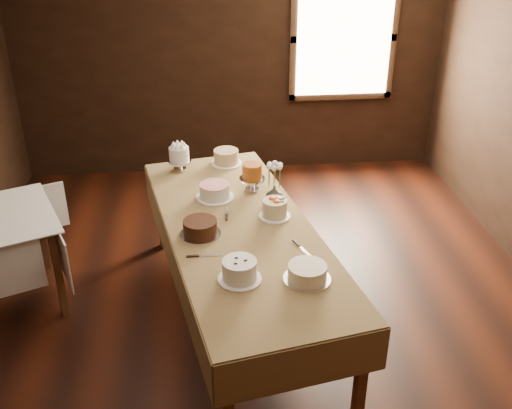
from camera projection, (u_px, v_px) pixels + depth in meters
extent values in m
cube|color=black|center=(258.00, 317.00, 4.86)|extent=(5.00, 6.00, 0.01)
cube|color=black|center=(232.00, 58.00, 6.83)|extent=(5.00, 0.02, 2.80)
cube|color=#FFEABF|center=(344.00, 39.00, 6.80)|extent=(1.10, 0.05, 1.30)
cube|color=#512D14|center=(228.00, 408.00, 3.50)|extent=(0.08, 0.08, 0.78)
cube|color=#512D14|center=(161.00, 211.00, 5.65)|extent=(0.08, 0.08, 0.78)
cube|color=#512D14|center=(361.00, 377.00, 3.73)|extent=(0.08, 0.08, 0.78)
cube|color=#512D14|center=(248.00, 199.00, 5.88)|extent=(0.08, 0.08, 0.78)
cube|color=#512D14|center=(240.00, 231.00, 4.49)|extent=(1.51, 2.83, 0.04)
cube|color=#9C7B49|center=(240.00, 228.00, 4.48)|extent=(1.58, 2.90, 0.01)
cube|color=#512D14|center=(59.00, 276.00, 4.71)|extent=(0.07, 0.07, 0.77)
cube|color=#512D14|center=(40.00, 232.00, 5.32)|extent=(0.07, 0.07, 0.77)
cylinder|color=silver|center=(180.00, 165.00, 5.37)|extent=(0.22, 0.22, 0.11)
cylinder|color=white|center=(179.00, 153.00, 5.32)|extent=(0.23, 0.23, 0.13)
cylinder|color=white|center=(226.00, 163.00, 5.51)|extent=(0.29, 0.29, 0.01)
cylinder|color=#D1B58B|center=(226.00, 156.00, 5.48)|extent=(0.27, 0.27, 0.12)
cylinder|color=white|center=(215.00, 197.00, 4.90)|extent=(0.32, 0.32, 0.01)
cylinder|color=white|center=(215.00, 191.00, 4.87)|extent=(0.35, 0.35, 0.11)
cylinder|color=silver|center=(252.00, 183.00, 5.00)|extent=(0.22, 0.22, 0.13)
cylinder|color=#AC5318|center=(252.00, 170.00, 4.94)|extent=(0.22, 0.22, 0.13)
cylinder|color=silver|center=(201.00, 234.00, 4.37)|extent=(0.31, 0.31, 0.01)
cylinder|color=#35170A|center=(200.00, 227.00, 4.34)|extent=(0.35, 0.35, 0.11)
cylinder|color=white|center=(275.00, 216.00, 4.61)|extent=(0.25, 0.25, 0.01)
cylinder|color=beige|center=(275.00, 208.00, 4.58)|extent=(0.23, 0.23, 0.13)
cylinder|color=white|center=(240.00, 279.00, 3.87)|extent=(0.29, 0.29, 0.01)
cylinder|color=white|center=(240.00, 270.00, 3.83)|extent=(0.26, 0.26, 0.13)
cylinder|color=silver|center=(307.00, 279.00, 3.87)|extent=(0.32, 0.32, 0.01)
cylinder|color=beige|center=(307.00, 272.00, 3.84)|extent=(0.29, 0.29, 0.10)
cube|color=silver|center=(305.00, 251.00, 4.17)|extent=(0.11, 0.23, 0.01)
cube|color=silver|center=(227.00, 210.00, 4.70)|extent=(0.04, 0.24, 0.01)
cube|color=silver|center=(269.00, 202.00, 4.83)|extent=(0.09, 0.24, 0.01)
cube|color=silver|center=(210.00, 255.00, 4.12)|extent=(0.24, 0.03, 0.01)
imported|color=#2D2823|center=(274.00, 194.00, 4.81)|extent=(0.18, 0.18, 0.14)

